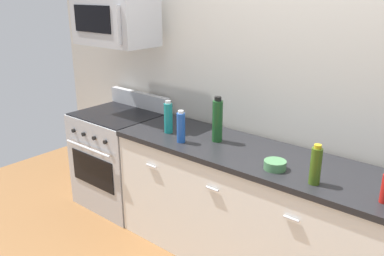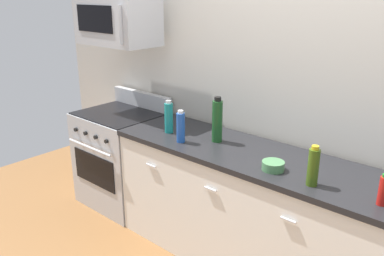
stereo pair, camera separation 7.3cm
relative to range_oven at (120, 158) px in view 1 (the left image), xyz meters
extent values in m
cube|color=#B7B2A8|center=(1.66, 0.41, 0.88)|extent=(5.66, 0.10, 2.70)
cube|color=silver|center=(1.66, 0.00, -0.03)|extent=(2.54, 0.62, 0.88)
cube|color=black|center=(1.66, 0.00, 0.43)|extent=(2.57, 0.65, 0.04)
cylinder|color=silver|center=(0.77, -0.33, 0.25)|extent=(0.10, 0.02, 0.02)
cylinder|color=silver|center=(1.36, -0.33, 0.25)|extent=(0.10, 0.02, 0.02)
cylinder|color=silver|center=(1.96, -0.33, 0.25)|extent=(0.10, 0.02, 0.02)
cube|color=#B7BABF|center=(0.00, 0.00, -0.01)|extent=(0.76, 0.64, 0.91)
cube|color=black|center=(0.00, -0.33, -0.02)|extent=(0.58, 0.01, 0.30)
cylinder|color=#B7BABF|center=(0.00, -0.36, 0.21)|extent=(0.61, 0.02, 0.02)
cube|color=#B7BABF|center=(0.00, 0.29, 0.52)|extent=(0.76, 0.06, 0.16)
cube|color=black|center=(0.00, 0.00, 0.45)|extent=(0.73, 0.61, 0.01)
cylinder|color=black|center=(-0.23, -0.34, 0.32)|extent=(0.04, 0.02, 0.04)
cylinder|color=black|center=(-0.08, -0.34, 0.32)|extent=(0.04, 0.02, 0.04)
cylinder|color=black|center=(0.08, -0.34, 0.32)|extent=(0.04, 0.02, 0.04)
cylinder|color=black|center=(0.23, -0.34, 0.32)|extent=(0.04, 0.02, 0.04)
cube|color=#B7BABF|center=(0.00, 0.05, 1.28)|extent=(0.74, 0.40, 0.40)
cube|color=black|center=(-0.06, -0.16, 1.31)|extent=(0.48, 0.01, 0.22)
cube|color=#B7BABF|center=(0.30, -0.17, 1.28)|extent=(0.02, 0.04, 0.30)
cylinder|color=#197F7A|center=(0.73, -0.07, 0.57)|extent=(0.07, 0.07, 0.24)
cylinder|color=beige|center=(0.73, -0.07, 0.71)|extent=(0.05, 0.05, 0.02)
cylinder|color=#385114|center=(2.01, -0.19, 0.56)|extent=(0.07, 0.07, 0.23)
cylinder|color=#B29919|center=(2.01, -0.19, 0.69)|extent=(0.04, 0.04, 0.02)
cylinder|color=#19471E|center=(1.14, 0.02, 0.61)|extent=(0.08, 0.08, 0.32)
cylinder|color=black|center=(1.14, 0.02, 0.78)|extent=(0.05, 0.05, 0.03)
cylinder|color=#1E4CA5|center=(0.95, -0.17, 0.56)|extent=(0.06, 0.06, 0.23)
cylinder|color=silver|center=(0.95, -0.17, 0.69)|extent=(0.04, 0.04, 0.02)
cylinder|color=#477A4C|center=(1.73, -0.15, 0.48)|extent=(0.14, 0.14, 0.06)
torus|color=#477A4C|center=(1.73, -0.15, 0.50)|extent=(0.14, 0.14, 0.01)
cylinder|color=#477A4C|center=(1.73, -0.15, 0.46)|extent=(0.08, 0.08, 0.01)
camera|label=1|loc=(2.84, -2.31, 1.55)|focal=37.65mm
camera|label=2|loc=(2.89, -2.27, 1.55)|focal=37.65mm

